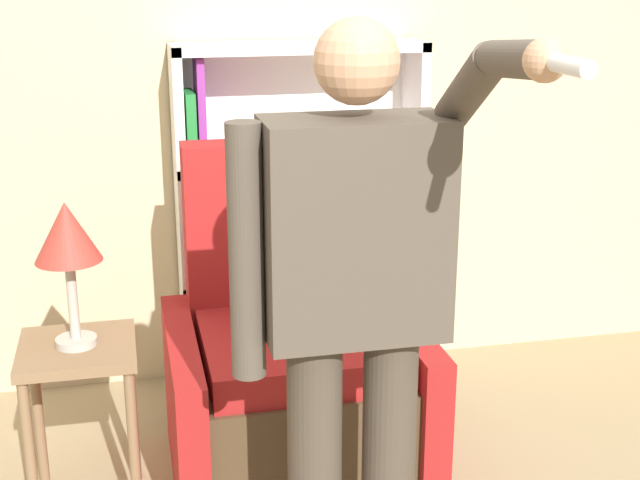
% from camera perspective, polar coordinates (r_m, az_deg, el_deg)
% --- Properties ---
extents(wall_back, '(8.00, 0.11, 2.80)m').
position_cam_1_polar(wall_back, '(3.94, -2.30, 11.01)').
color(wall_back, beige).
rests_on(wall_back, ground_plane).
extents(bookcase, '(1.06, 0.28, 1.52)m').
position_cam_1_polar(bookcase, '(3.91, -2.31, 1.10)').
color(bookcase, white).
rests_on(bookcase, ground_plane).
extents(armchair, '(0.90, 0.84, 1.21)m').
position_cam_1_polar(armchair, '(3.32, -1.81, -8.65)').
color(armchair, '#4C3823').
rests_on(armchair, ground_plane).
extents(person_standing, '(0.62, 0.78, 1.72)m').
position_cam_1_polar(person_standing, '(2.33, 2.19, -3.88)').
color(person_standing, '#473D33').
rests_on(person_standing, ground_plane).
extents(side_table, '(0.38, 0.38, 0.63)m').
position_cam_1_polar(side_table, '(3.13, -15.12, -8.72)').
color(side_table, '#846647').
rests_on(side_table, ground_plane).
extents(table_lamp, '(0.22, 0.22, 0.49)m').
position_cam_1_polar(table_lamp, '(2.95, -15.87, 0.05)').
color(table_lamp, '#B7B2A8').
rests_on(table_lamp, side_table).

